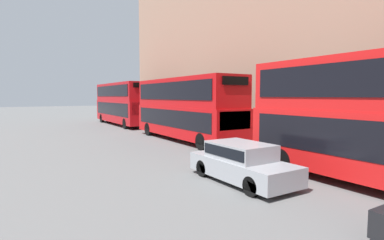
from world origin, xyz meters
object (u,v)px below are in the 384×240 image
object	(u,v)px
bus_second_in_queue	(185,106)
car_hatchback	(241,161)
pedestrian	(241,131)
bus_third_in_queue	(123,102)

from	to	relation	value
bus_second_in_queue	car_hatchback	distance (m)	10.50
bus_second_in_queue	pedestrian	xyz separation A→B (m)	(2.84, -2.56, -1.62)
bus_third_in_queue	pedestrian	xyz separation A→B (m)	(2.84, -15.91, -1.70)
car_hatchback	bus_third_in_queue	bearing A→B (deg)	81.64
bus_second_in_queue	bus_third_in_queue	world-z (taller)	bus_third_in_queue
pedestrian	bus_third_in_queue	bearing A→B (deg)	100.13
bus_second_in_queue	pedestrian	distance (m)	4.16
bus_second_in_queue	car_hatchback	xyz separation A→B (m)	(-3.40, -9.80, -1.63)
bus_third_in_queue	car_hatchback	distance (m)	23.46
bus_second_in_queue	car_hatchback	bearing A→B (deg)	-109.13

